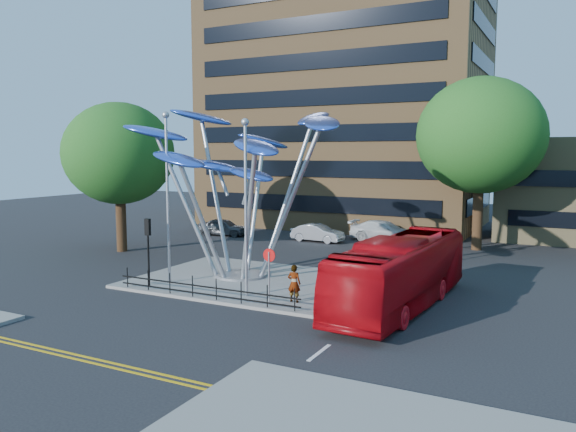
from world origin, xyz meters
The scene contains 18 objects.
ground centered at (0.00, 0.00, 0.00)m, with size 120.00×120.00×0.00m, color black.
traffic_island centered at (-1.00, 6.00, 0.07)m, with size 12.00×9.00×0.15m, color slate.
double_yellow_near centered at (0.00, -6.00, 0.01)m, with size 40.00×0.12×0.01m, color gold.
double_yellow_far centered at (0.00, -6.30, 0.01)m, with size 40.00×0.12×0.01m, color gold.
brick_tower centered at (-6.00, 32.00, 15.00)m, with size 25.00×15.00×30.00m, color olive.
tree_right centered at (8.00, 22.00, 8.04)m, with size 8.80×8.80×12.11m.
tree_left centered at (-14.00, 10.00, 6.79)m, with size 7.60×7.60×10.32m.
leaf_sculpture centered at (-2.07, 6.68, 6.87)m, with size 12.72×9.54×9.51m.
street_lamp_left centered at (-4.50, 3.50, 5.36)m, with size 0.36×0.36×8.80m.
street_lamp_right centered at (0.50, 3.00, 5.09)m, with size 0.36×0.36×8.30m.
traffic_light_island centered at (-5.00, 2.50, 2.61)m, with size 0.28×0.18×3.42m.
no_entry_sign_island centered at (2.00, 2.52, 1.82)m, with size 0.60×0.10×2.45m.
pedestrian_railing_front centered at (-1.00, 1.70, 0.55)m, with size 10.00×0.06×1.00m.
red_bus centered at (7.36, 4.88, 1.59)m, with size 2.66×11.39×3.17m, color #A9070E.
pedestrian centered at (3.00, 3.04, 1.01)m, with size 0.63×0.41×1.72m, color gray.
parked_car_left centered at (-11.88, 19.56, 0.71)m, with size 1.67×4.15×1.41m, color #44474C.
parked_car_mid centered at (-3.55, 20.14, 0.68)m, with size 1.44×4.14×1.36m, color #A2A3A9.
parked_car_right centered at (0.95, 22.81, 0.78)m, with size 2.20×5.40×1.57m, color silver.
Camera 1 is at (14.12, -19.15, 6.89)m, focal length 35.00 mm.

